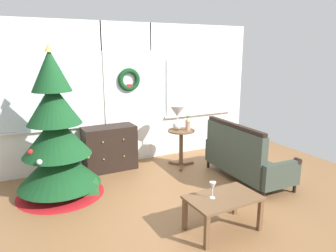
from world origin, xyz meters
name	(u,v)px	position (x,y,z in m)	size (l,w,h in m)	color
ground_plane	(183,206)	(0.00, 0.00, 0.00)	(6.76, 6.76, 0.00)	brown
back_wall_with_door	(128,94)	(0.00, 2.08, 1.28)	(5.20, 0.19, 2.55)	white
christmas_tree	(57,142)	(-1.41, 1.16, 0.79)	(1.25, 1.25, 2.16)	#4C331E
dresser_cabinet	(110,148)	(-0.47, 1.79, 0.39)	(0.91, 0.45, 0.78)	black
settee_sofa	(243,158)	(1.30, 0.35, 0.38)	(0.75, 1.55, 0.96)	black
side_table	(181,141)	(0.73, 1.36, 0.48)	(0.50, 0.48, 0.68)	brown
table_lamp	(177,114)	(0.67, 1.40, 0.96)	(0.28, 0.28, 0.44)	silver
flower_vase	(188,124)	(0.83, 1.30, 0.79)	(0.11, 0.10, 0.35)	tan
coffee_table	(223,202)	(0.13, -0.70, 0.36)	(0.86, 0.55, 0.42)	brown
wine_glass	(213,186)	(0.00, -0.67, 0.56)	(0.08, 0.08, 0.20)	silver
gift_box	(89,187)	(-1.04, 0.94, 0.11)	(0.23, 0.20, 0.23)	#266633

